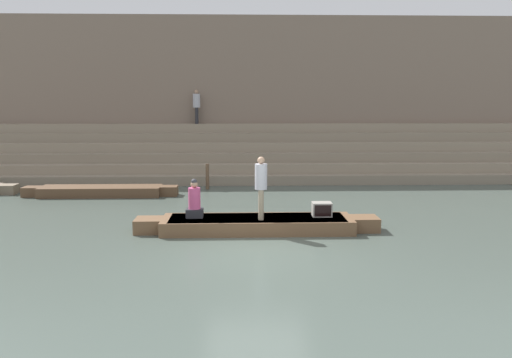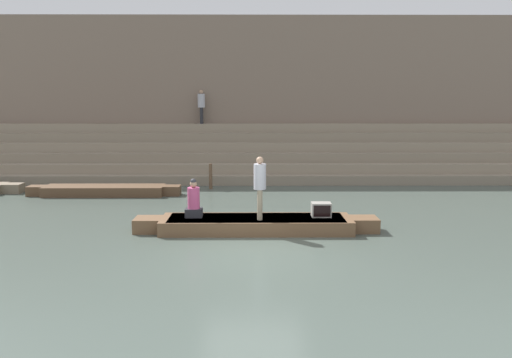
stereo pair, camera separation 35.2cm
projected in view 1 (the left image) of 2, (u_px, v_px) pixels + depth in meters
The scene contains 10 objects.
ground_plane at pixel (256, 252), 12.09m from camera, with size 120.00×120.00×0.00m, color #47544C.
ghat_steps at pixel (248, 159), 23.39m from camera, with size 36.00×3.60×2.48m.
back_wall at pixel (248, 97), 24.80m from camera, with size 34.20×1.28×7.62m.
rowboat_main at pixel (257, 224), 13.94m from camera, with size 6.79×1.44×0.39m.
person_standing at pixel (261, 183), 13.59m from camera, with size 0.34×0.34×1.73m.
person_rowing at pixel (194, 202), 13.89m from camera, with size 0.47×0.37×1.09m.
tv_set at pixel (322, 209), 14.06m from camera, with size 0.54×0.40×0.40m.
moored_boat_shore at pixel (101, 191), 19.03m from camera, with size 5.84×1.05×0.37m.
mooring_post at pixel (207, 177), 20.41m from camera, with size 0.14×0.14×1.05m, color brown.
person_on_steps at pixel (197, 104), 23.90m from camera, with size 0.35×0.35×1.61m.
Camera 1 is at (-0.36, -11.65, 3.66)m, focal length 35.00 mm.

